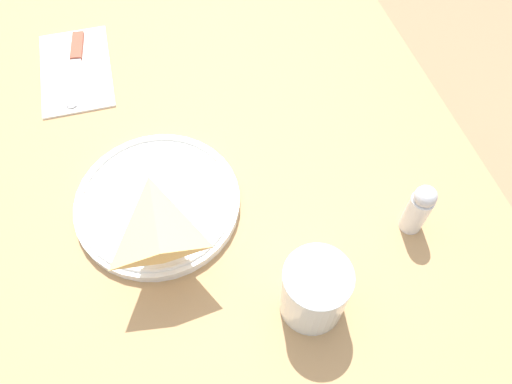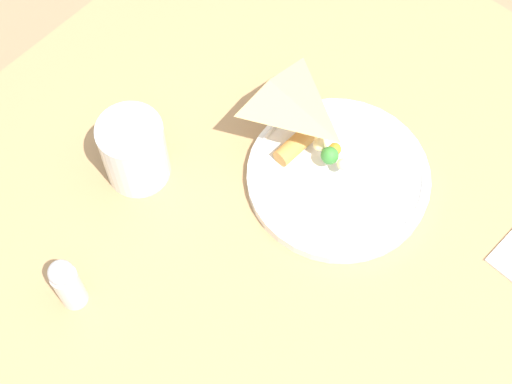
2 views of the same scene
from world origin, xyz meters
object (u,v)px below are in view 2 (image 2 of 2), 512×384
Objects in this scene: plate_pizza at (337,174)px; salt_shaker at (67,283)px; dining_table at (352,273)px; milk_glass at (134,152)px.

salt_shaker is at bearing 68.88° from plate_pizza.
plate_pizza is (0.08, -0.05, 0.12)m from dining_table.
salt_shaker reaches higher than plate_pizza.
plate_pizza is 0.26m from milk_glass.
milk_glass is 1.06× the size of salt_shaker.
dining_table is 10.82× the size of milk_glass.
plate_pizza is 2.50× the size of salt_shaker.
plate_pizza is at bearing -32.05° from dining_table.
dining_table is at bearing 147.95° from plate_pizza.
salt_shaker is at bearing 111.74° from milk_glass.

